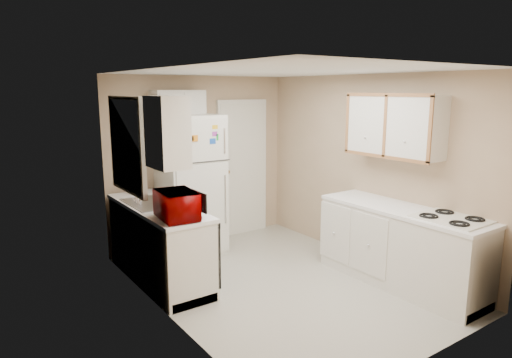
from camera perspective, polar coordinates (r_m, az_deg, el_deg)
floor at (r=5.45m, az=3.10°, el=-12.81°), size 3.80×3.80×0.00m
ceiling at (r=4.98m, az=3.39°, el=13.31°), size 3.80×3.80×0.00m
wall_left at (r=4.37m, az=-11.35°, el=-2.42°), size 3.80×3.80×0.00m
wall_right at (r=6.03m, az=13.74°, el=1.19°), size 3.80×3.80×0.00m
wall_back at (r=6.65m, az=-6.94°, el=2.33°), size 2.80×2.80×0.00m
wall_front at (r=3.82m, az=21.23°, el=-4.96°), size 2.80×2.80×0.00m
left_counter at (r=5.49m, az=-11.99°, el=-7.80°), size 0.60×1.80×0.90m
dishwasher at (r=5.08m, az=-6.27°, el=-8.70°), size 0.03×0.58×0.72m
sink at (r=5.51m, az=-12.78°, el=-3.32°), size 0.54×0.74×0.16m
microwave at (r=4.75m, az=-9.83°, el=-3.16°), size 0.55×0.34×0.35m
soap_bottle at (r=6.00m, az=-15.19°, el=-0.89°), size 0.09×0.09×0.17m
window_blinds at (r=5.28m, az=-15.74°, el=4.10°), size 0.10×0.98×1.08m
upper_cabinet_left at (r=4.54m, az=-11.03°, el=5.76°), size 0.30×0.45×0.70m
refrigerator at (r=6.25m, az=-8.26°, el=-0.67°), size 0.80×0.78×1.89m
cabinet_over_fridge at (r=6.27m, az=-9.72°, el=9.07°), size 0.70×0.30×0.40m
interior_door at (r=7.00m, az=-1.70°, el=1.35°), size 0.86×0.06×2.08m
right_counter at (r=5.50m, az=17.59°, el=-8.05°), size 0.60×2.00×0.90m
stove at (r=5.24m, az=22.83°, el=-9.79°), size 0.57×0.69×0.83m
upper_cabinet_right at (r=5.53m, az=16.90°, el=6.42°), size 0.30×1.20×0.70m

